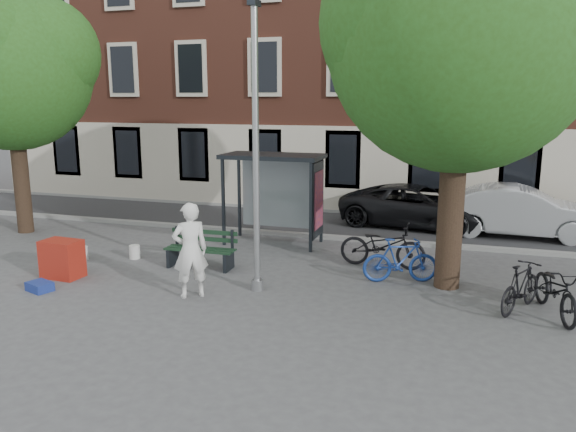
# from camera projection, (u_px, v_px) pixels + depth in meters

# --- Properties ---
(ground) EXTENTS (90.00, 90.00, 0.00)m
(ground) POSITION_uv_depth(u_px,v_px,m) (257.00, 290.00, 12.47)
(ground) COLOR #4C4C4F
(ground) RESTS_ON ground
(road) EXTENTS (40.00, 4.00, 0.01)m
(road) POSITION_uv_depth(u_px,v_px,m) (330.00, 224.00, 19.00)
(road) COLOR #28282B
(road) RESTS_ON ground
(curb_near) EXTENTS (40.00, 0.25, 0.12)m
(curb_near) POSITION_uv_depth(u_px,v_px,m) (315.00, 236.00, 17.13)
(curb_near) COLOR gray
(curb_near) RESTS_ON ground
(curb_far) EXTENTS (40.00, 0.25, 0.12)m
(curb_far) POSITION_uv_depth(u_px,v_px,m) (342.00, 211.00, 20.86)
(curb_far) COLOR gray
(curb_far) RESTS_ON ground
(building_row) EXTENTS (30.00, 8.00, 14.00)m
(building_row) POSITION_uv_depth(u_px,v_px,m) (366.00, 29.00, 23.17)
(building_row) COLOR brown
(building_row) RESTS_ON ground
(lamppost) EXTENTS (0.28, 0.35, 6.11)m
(lamppost) POSITION_uv_depth(u_px,v_px,m) (256.00, 165.00, 11.90)
(lamppost) COLOR #9EA0A3
(lamppost) RESTS_ON ground
(tree_right) EXTENTS (5.76, 5.60, 8.20)m
(tree_right) POSITION_uv_depth(u_px,v_px,m) (463.00, 26.00, 11.43)
(tree_right) COLOR black
(tree_right) RESTS_ON ground
(tree_left) EXTENTS (5.18, 4.86, 7.40)m
(tree_left) POSITION_uv_depth(u_px,v_px,m) (7.00, 63.00, 16.73)
(tree_left) COLOR black
(tree_left) RESTS_ON ground
(bus_shelter) EXTENTS (2.85, 1.45, 2.62)m
(bus_shelter) POSITION_uv_depth(u_px,v_px,m) (287.00, 179.00, 16.09)
(bus_shelter) COLOR #1E2328
(bus_shelter) RESTS_ON ground
(painter) EXTENTS (0.89, 0.85, 2.06)m
(painter) POSITION_uv_depth(u_px,v_px,m) (190.00, 250.00, 11.85)
(painter) COLOR white
(painter) RESTS_ON ground
(bench) EXTENTS (1.79, 0.63, 0.92)m
(bench) POSITION_uv_depth(u_px,v_px,m) (201.00, 251.00, 14.08)
(bench) COLOR #1E2328
(bench) RESTS_ON ground
(bike_a) EXTENTS (2.19, 0.86, 1.13)m
(bike_a) POSITION_uv_depth(u_px,v_px,m) (383.00, 245.00, 14.06)
(bike_a) COLOR black
(bike_a) RESTS_ON ground
(bike_b) EXTENTS (1.80, 1.01, 1.04)m
(bike_b) POSITION_uv_depth(u_px,v_px,m) (400.00, 260.00, 12.91)
(bike_b) COLOR navy
(bike_b) RESTS_ON ground
(bike_c) EXTENTS (1.16, 2.10, 1.05)m
(bike_c) POSITION_uv_depth(u_px,v_px,m) (556.00, 290.00, 10.89)
(bike_c) COLOR black
(bike_c) RESTS_ON ground
(bike_d) EXTENTS (1.20, 1.68, 0.99)m
(bike_d) POSITION_uv_depth(u_px,v_px,m) (521.00, 287.00, 11.15)
(bike_d) COLOR black
(bike_d) RESTS_ON ground
(car_dark) EXTENTS (5.21, 2.90, 1.38)m
(car_dark) POSITION_uv_depth(u_px,v_px,m) (416.00, 206.00, 18.56)
(car_dark) COLOR black
(car_dark) RESTS_ON ground
(car_silver) EXTENTS (4.79, 1.79, 1.56)m
(car_silver) POSITION_uv_depth(u_px,v_px,m) (520.00, 212.00, 17.16)
(car_silver) COLOR #ADB0B5
(car_silver) RESTS_ON ground
(red_stand) EXTENTS (0.93, 0.65, 0.90)m
(red_stand) POSITION_uv_depth(u_px,v_px,m) (62.00, 259.00, 13.28)
(red_stand) COLOR #A02115
(red_stand) RESTS_ON ground
(blue_crate) EXTENTS (0.65, 0.56, 0.20)m
(blue_crate) POSITION_uv_depth(u_px,v_px,m) (40.00, 286.00, 12.39)
(blue_crate) COLOR navy
(blue_crate) RESTS_ON ground
(bucket_a) EXTENTS (0.36, 0.36, 0.36)m
(bucket_a) POSITION_uv_depth(u_px,v_px,m) (135.00, 252.00, 14.89)
(bucket_a) COLOR silver
(bucket_a) RESTS_ON ground
(bucket_b) EXTENTS (0.33, 0.33, 0.36)m
(bucket_b) POSITION_uv_depth(u_px,v_px,m) (83.00, 253.00, 14.76)
(bucket_b) COLOR silver
(bucket_b) RESTS_ON ground
(bucket_c) EXTENTS (0.33, 0.33, 0.36)m
(bucket_c) POSITION_uv_depth(u_px,v_px,m) (53.00, 257.00, 14.40)
(bucket_c) COLOR silver
(bucket_c) RESTS_ON ground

